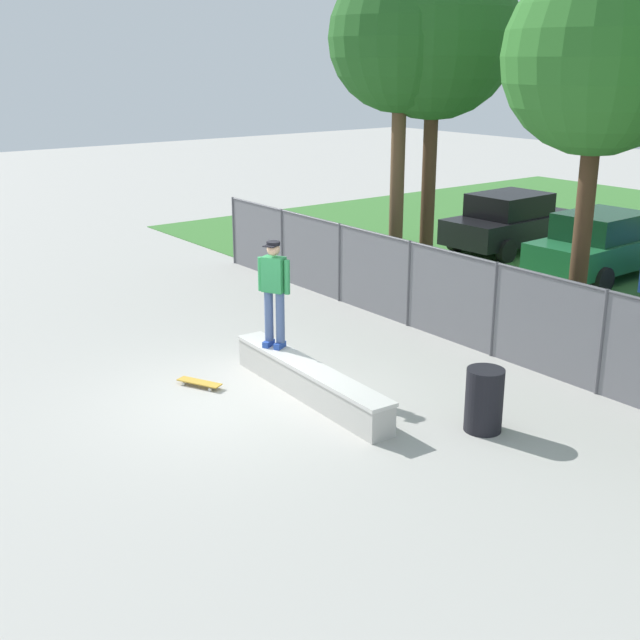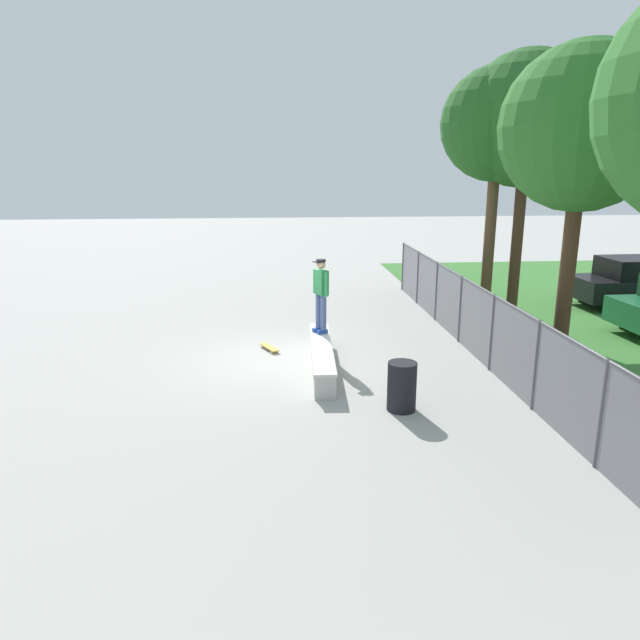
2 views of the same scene
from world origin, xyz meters
name	(u,v)px [view 2 (image 2 of 2)]	position (x,y,z in m)	size (l,w,h in m)	color
ground_plane	(276,360)	(0.00, 0.00, 0.00)	(80.00, 80.00, 0.00)	#ADAAA3
concrete_ledge	(322,357)	(0.67, 1.06, 0.28)	(3.96, 0.68, 0.55)	#B7B5AD
skateboarder	(321,292)	(-0.43, 1.14, 1.58)	(0.55, 0.40, 1.84)	#2647A5
skateboard	(269,347)	(-0.81, -0.15, 0.07)	(0.81, 0.53, 0.09)	gold
chainlink_fence	(475,317)	(0.00, 4.92, 0.97)	(15.97, 0.07, 1.79)	#4C4C51
tree_near_left	(498,126)	(-3.12, 6.34, 5.65)	(3.18, 3.18, 7.29)	brown
tree_near_right	(527,121)	(-2.84, 7.05, 5.77)	(3.70, 3.70, 7.65)	#47301E
tree_mid	(583,130)	(2.05, 6.06, 5.26)	(3.27, 3.27, 6.93)	#47301E
car_black	(637,282)	(-4.47, 12.00, 0.84)	(2.12, 4.26, 1.66)	black
trash_bin	(402,386)	(3.22, 2.37, 0.48)	(0.56, 0.56, 0.96)	black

